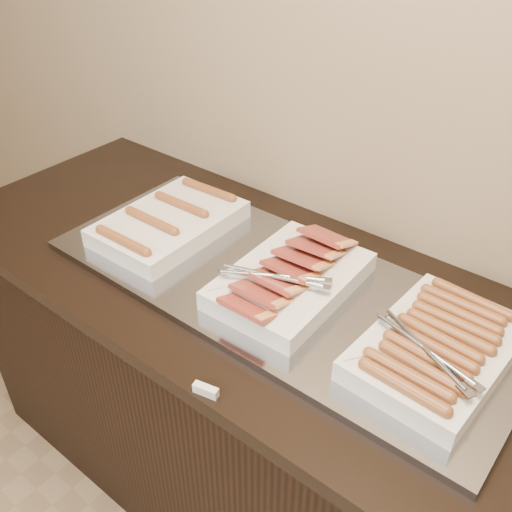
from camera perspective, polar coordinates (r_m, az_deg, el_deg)
The scene contains 6 objects.
counter at distance 1.73m, azimuth 2.08°, elevation -15.05°, with size 2.06×0.76×0.90m.
warming_tray at distance 1.42m, azimuth 2.21°, elevation -3.00°, with size 1.20×0.50×0.02m, color #8F919C.
dish_left at distance 1.61m, azimuth -8.66°, elevation 3.34°, with size 0.27×0.40×0.07m.
dish_center at distance 1.37m, azimuth 3.38°, elevation -2.28°, with size 0.28×0.41×0.09m.
dish_right at distance 1.25m, azimuth 17.65°, elevation -8.72°, with size 0.28×0.40×0.08m.
label_holder at distance 1.17m, azimuth -5.04°, elevation -13.23°, with size 0.05×0.02×0.02m, color silver.
Camera 1 is at (0.64, 1.23, 1.79)m, focal length 40.00 mm.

